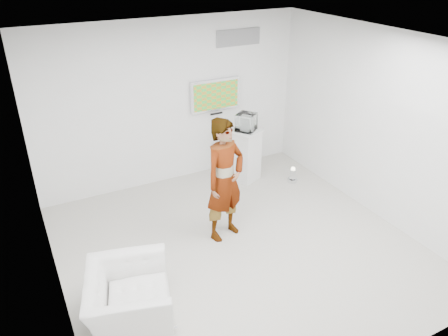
# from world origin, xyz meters

# --- Properties ---
(room) EXTENTS (5.01, 5.01, 3.00)m
(room) POSITION_xyz_m (0.00, 0.00, 1.50)
(room) COLOR #B0ADA1
(room) RESTS_ON ground
(tv) EXTENTS (1.00, 0.08, 0.60)m
(tv) POSITION_xyz_m (0.85, 2.45, 1.55)
(tv) COLOR silver
(tv) RESTS_ON room
(logo_decal) EXTENTS (0.90, 0.02, 0.30)m
(logo_decal) POSITION_xyz_m (1.35, 2.49, 2.55)
(logo_decal) COLOR gray
(logo_decal) RESTS_ON room
(person) EXTENTS (0.80, 0.64, 1.92)m
(person) POSITION_xyz_m (-0.02, 0.39, 0.96)
(person) COLOR silver
(person) RESTS_ON room
(armchair) EXTENTS (1.21, 1.30, 0.71)m
(armchair) POSITION_xyz_m (-1.85, -0.69, 0.35)
(armchair) COLOR silver
(armchair) RESTS_ON room
(pedestal) EXTENTS (0.64, 0.64, 1.01)m
(pedestal) POSITION_xyz_m (1.17, 1.83, 0.50)
(pedestal) COLOR silver
(pedestal) RESTS_ON room
(floor_uplight) EXTENTS (0.23, 0.23, 0.30)m
(floor_uplight) POSITION_xyz_m (1.91, 1.30, 0.15)
(floor_uplight) COLOR silver
(floor_uplight) RESTS_ON room
(vitrine) EXTENTS (0.45, 0.45, 0.32)m
(vitrine) POSITION_xyz_m (1.17, 1.83, 1.17)
(vitrine) COLOR silver
(vitrine) RESTS_ON pedestal
(console) EXTENTS (0.14, 0.18, 0.24)m
(console) POSITION_xyz_m (1.17, 1.83, 1.13)
(console) COLOR silver
(console) RESTS_ON pedestal
(wii_remote) EXTENTS (0.06, 0.15, 0.04)m
(wii_remote) POSITION_xyz_m (0.17, 0.60, 1.73)
(wii_remote) COLOR silver
(wii_remote) RESTS_ON person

